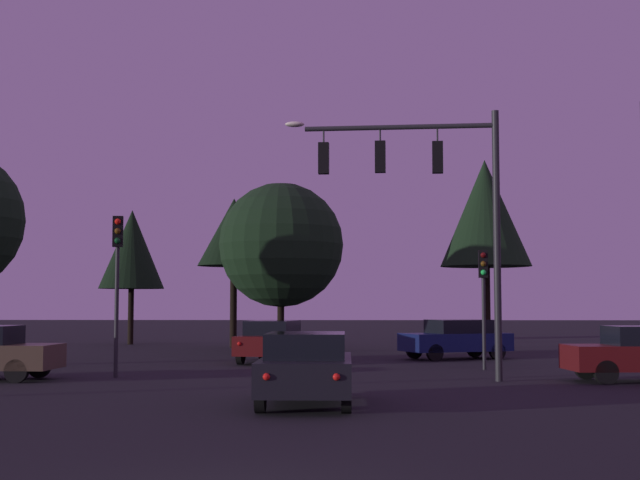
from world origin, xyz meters
name	(u,v)px	position (x,y,z in m)	size (l,w,h in m)	color
ground_plane	(315,360)	(0.00, 24.50, 0.00)	(168.00, 168.00, 0.00)	black
traffic_signal_mast_arm	(431,190)	(3.58, 15.34, 5.34)	(6.05, 0.69, 7.55)	#232326
traffic_light_corner_left	(483,284)	(5.65, 19.42, 2.76)	(0.32, 0.36, 3.88)	#232326
traffic_light_corner_right	(117,263)	(-5.48, 16.09, 3.30)	(0.34, 0.38, 4.69)	#232326
car_nearside_lane	(306,367)	(0.35, 9.30, 0.80)	(1.88, 4.24, 1.52)	black
car_far_lane	(456,338)	(5.44, 25.01, 0.80)	(4.48, 3.29, 1.52)	#0F1947
car_parked_lot	(273,340)	(-1.50, 23.12, 0.80)	(2.55, 4.86, 1.52)	#4C0F0F
tree_behind_sign	(281,245)	(-1.71, 29.61, 4.75)	(5.53, 5.53, 7.51)	black
tree_left_far	(132,250)	(-10.21, 37.06, 5.02)	(3.45, 3.45, 7.13)	black
tree_center_horizon	(485,213)	(7.46, 30.38, 6.20)	(4.07, 4.07, 8.64)	black
tree_lot_edge	(234,233)	(-4.36, 33.86, 5.63)	(3.56, 3.56, 7.35)	black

